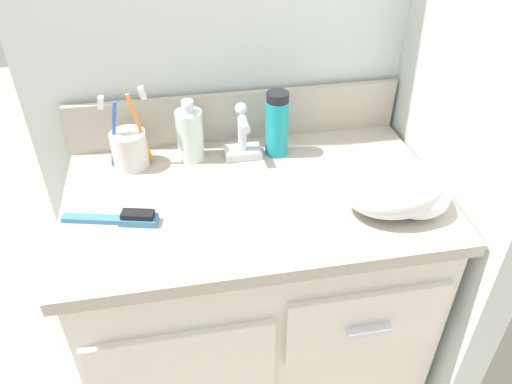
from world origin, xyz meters
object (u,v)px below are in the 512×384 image
at_px(hand_towel, 399,190).
at_px(hairbrush, 124,218).
at_px(shaving_cream_can, 277,124).
at_px(toothbrush_cup, 130,148).
at_px(soap_dispenser, 190,134).

bearing_deg(hand_towel, hairbrush, 173.80).
relative_size(shaving_cream_can, hand_towel, 0.73).
height_order(toothbrush_cup, hairbrush, toothbrush_cup).
height_order(hairbrush, hand_towel, hand_towel).
bearing_deg(toothbrush_cup, shaving_cream_can, -1.33).
bearing_deg(hand_towel, toothbrush_cup, 153.46).
bearing_deg(toothbrush_cup, hairbrush, -93.62).
bearing_deg(hairbrush, soap_dispenser, 68.60).
distance_m(toothbrush_cup, soap_dispenser, 0.15).
distance_m(toothbrush_cup, shaving_cream_can, 0.35).
distance_m(shaving_cream_can, hairbrush, 0.43).
relative_size(toothbrush_cup, shaving_cream_can, 1.21).
bearing_deg(shaving_cream_can, soap_dispenser, 175.63).
bearing_deg(soap_dispenser, hairbrush, -125.28).
xyz_separation_m(toothbrush_cup, hairbrush, (-0.01, -0.22, -0.04)).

